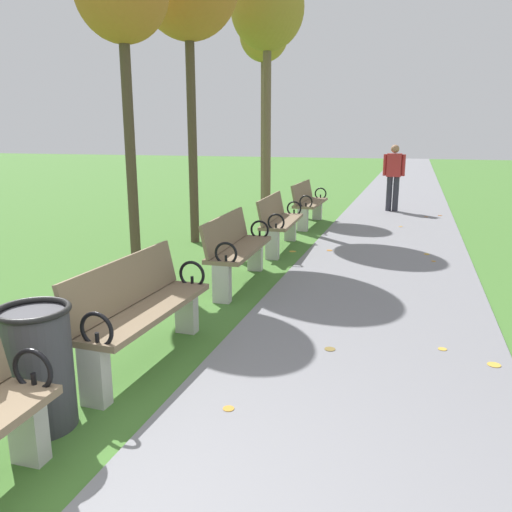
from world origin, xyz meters
The scene contains 10 objects.
paved_walkway centered at (1.27, 18.00, 0.01)m, with size 2.54×44.00×0.02m, color slate.
park_bench_2 centered at (-0.50, 2.25, 0.49)m, with size 0.52×1.61×0.90m.
park_bench_3 centered at (-0.50, 4.68, 0.49)m, with size 0.53×1.62×0.90m.
park_bench_4 centered at (-0.50, 6.87, 0.49)m, with size 0.54×1.62×0.90m.
park_bench_5 centered at (-0.50, 9.35, 0.49)m, with size 0.49×1.61×0.90m.
tree_3 centered at (-1.41, 9.29, 4.26)m, with size 1.47×1.47×5.15m.
tree_4 centered at (-2.10, 11.41, 4.15)m, with size 1.19×1.19×4.91m.
pedestrian_walking centered at (1.12, 11.82, 0.93)m, with size 0.53×0.24×1.62m.
trash_bin centered at (-0.65, 1.16, 0.42)m, with size 0.48×0.48×0.84m.
scattered_leaves centered at (0.15, 3.77, 0.01)m, with size 4.77×13.65×0.02m.
Camera 1 is at (1.62, -1.39, 1.92)m, focal length 36.16 mm.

